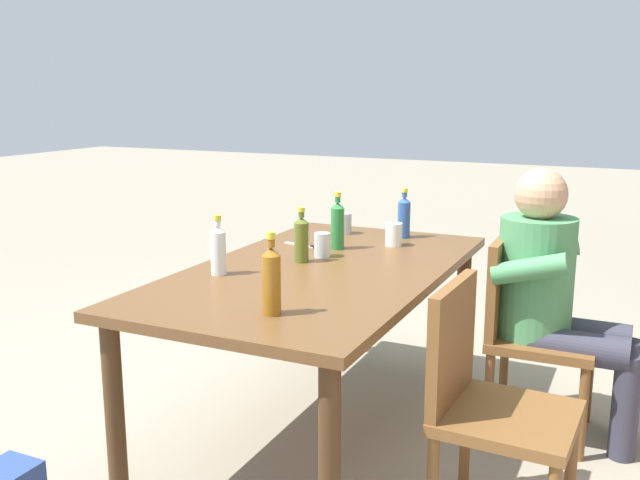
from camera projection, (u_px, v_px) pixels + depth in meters
The scene contains 14 objects.
ground_plane at pixel (320, 431), 3.18m from camera, with size 24.00×24.00×0.00m, color gray.
dining_table at pixel (320, 286), 3.04m from camera, with size 1.83×1.01×0.76m.
chair_far_left at pixel (525, 325), 3.11m from camera, with size 0.45×0.45×0.87m.
chair_far_right at pixel (484, 397), 2.39m from camera, with size 0.46×0.46×0.87m.
person_in_white_shirt at pixel (554, 291), 3.03m from camera, with size 0.47×0.61×1.18m.
bottle_olive at pixel (301, 239), 3.10m from camera, with size 0.06×0.06×0.24m.
bottle_amber at pixel (272, 279), 2.37m from camera, with size 0.06×0.06×0.28m.
bottle_green at pixel (338, 225), 3.35m from camera, with size 0.06×0.06×0.27m.
bottle_blue at pixel (404, 216), 3.61m from camera, with size 0.06×0.06×0.25m.
bottle_clear at pixel (218, 249), 2.89m from camera, with size 0.06×0.06×0.25m.
cup_glass at pixel (322, 245), 3.20m from camera, with size 0.07×0.07×0.11m, color silver.
cup_steel at pixel (344, 224), 3.72m from camera, with size 0.08×0.08×0.11m, color #B2B7BC.
cup_white at pixel (394, 234), 3.43m from camera, with size 0.08×0.08×0.11m, color white.
table_knife at pixel (308, 246), 3.42m from camera, with size 0.08×0.24×0.01m.
Camera 1 is at (2.66, 1.24, 1.50)m, focal length 39.89 mm.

